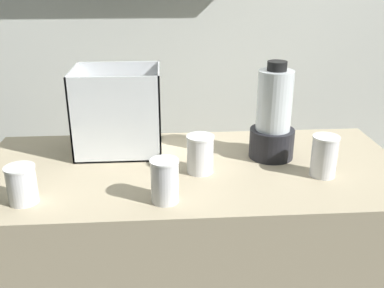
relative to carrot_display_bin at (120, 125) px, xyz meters
The scene contains 8 objects.
counter 0.62m from the carrot_display_bin, 34.56° to the right, with size 1.40×0.64×0.90m, color tan.
back_wall_unit 0.70m from the carrot_display_bin, 68.16° to the left, with size 2.60×0.24×2.50m.
carrot_display_bin is the anchor object (origin of this frame).
blender_pitcher 0.53m from the carrot_display_bin, 11.19° to the right, with size 0.15×0.15×0.33m.
juice_cup_pomegranate_far_left 0.44m from the carrot_display_bin, 123.05° to the right, with size 0.08×0.08×0.11m.
juice_cup_orange_left 0.42m from the carrot_display_bin, 68.53° to the right, with size 0.08×0.08×0.12m.
juice_cup_mango_middle 0.34m from the carrot_display_bin, 37.82° to the right, with size 0.09×0.09×0.12m.
juice_cup_orange_right 0.70m from the carrot_display_bin, 21.85° to the right, with size 0.08×0.08×0.13m.
Camera 1 is at (-0.09, -1.29, 1.50)m, focal length 40.65 mm.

